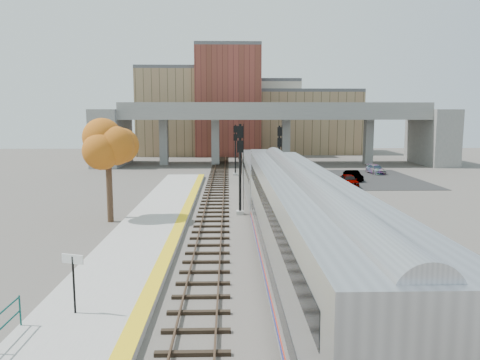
# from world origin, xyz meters

# --- Properties ---
(ground) EXTENTS (160.00, 160.00, 0.00)m
(ground) POSITION_xyz_m (0.00, 0.00, 0.00)
(ground) COLOR #47423D
(ground) RESTS_ON ground
(platform) EXTENTS (4.50, 60.00, 0.35)m
(platform) POSITION_xyz_m (-7.25, 0.00, 0.17)
(platform) COLOR #9E9E99
(platform) RESTS_ON ground
(yellow_strip) EXTENTS (0.70, 60.00, 0.01)m
(yellow_strip) POSITION_xyz_m (-5.35, 0.00, 0.35)
(yellow_strip) COLOR yellow
(yellow_strip) RESTS_ON platform
(tracks) EXTENTS (10.70, 95.00, 0.25)m
(tracks) POSITION_xyz_m (0.93, 12.50, 0.08)
(tracks) COLOR black
(tracks) RESTS_ON ground
(overpass) EXTENTS (54.00, 12.00, 9.50)m
(overpass) POSITION_xyz_m (4.92, 45.00, 5.81)
(overpass) COLOR slate
(overpass) RESTS_ON ground
(buildings_far) EXTENTS (43.00, 21.00, 20.60)m
(buildings_far) POSITION_xyz_m (1.26, 66.57, 7.88)
(buildings_far) COLOR #8E7652
(buildings_far) RESTS_ON ground
(parking_lot) EXTENTS (14.00, 18.00, 0.04)m
(parking_lot) POSITION_xyz_m (14.00, 28.00, 0.02)
(parking_lot) COLOR black
(parking_lot) RESTS_ON ground
(locomotive) EXTENTS (3.02, 19.05, 4.10)m
(locomotive) POSITION_xyz_m (1.00, 13.55, 2.28)
(locomotive) COLOR #A8AAB2
(locomotive) RESTS_ON ground
(coach) EXTENTS (3.03, 25.00, 5.00)m
(coach) POSITION_xyz_m (1.00, -9.06, 2.80)
(coach) COLOR #A8AAB2
(coach) RESTS_ON ground
(signal_mast_near) EXTENTS (0.60, 0.64, 7.05)m
(signal_mast_near) POSITION_xyz_m (-1.10, 7.89, 3.50)
(signal_mast_near) COLOR #9E9E99
(signal_mast_near) RESTS_ON ground
(signal_mast_mid) EXTENTS (0.60, 0.64, 6.69)m
(signal_mast_mid) POSITION_xyz_m (3.00, 17.82, 3.25)
(signal_mast_mid) COLOR #9E9E99
(signal_mast_mid) RESTS_ON ground
(signal_mast_far) EXTENTS (0.60, 0.64, 6.46)m
(signal_mast_far) POSITION_xyz_m (-1.10, 31.64, 3.09)
(signal_mast_far) COLOR #9E9E99
(signal_mast_far) RESTS_ON ground
(station_sign) EXTENTS (0.87, 0.32, 2.27)m
(station_sign) POSITION_xyz_m (-7.81, -11.00, 1.98)
(station_sign) COLOR black
(station_sign) RESTS_ON platform
(tree) EXTENTS (3.60, 3.60, 7.36)m
(tree) POSITION_xyz_m (-10.62, 5.70, 5.46)
(tree) COLOR #382619
(tree) RESTS_ON ground
(car_a) EXTENTS (1.58, 3.90, 1.33)m
(car_a) POSITION_xyz_m (11.00, 21.75, 0.70)
(car_a) COLOR #99999E
(car_a) RESTS_ON parking_lot
(car_b) EXTENTS (1.61, 3.74, 1.20)m
(car_b) POSITION_xyz_m (12.65, 26.11, 0.64)
(car_b) COLOR #99999E
(car_b) RESTS_ON parking_lot
(car_c) EXTENTS (2.02, 4.07, 1.14)m
(car_c) POSITION_xyz_m (17.43, 32.74, 0.61)
(car_c) COLOR #99999E
(car_c) RESTS_ON parking_lot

